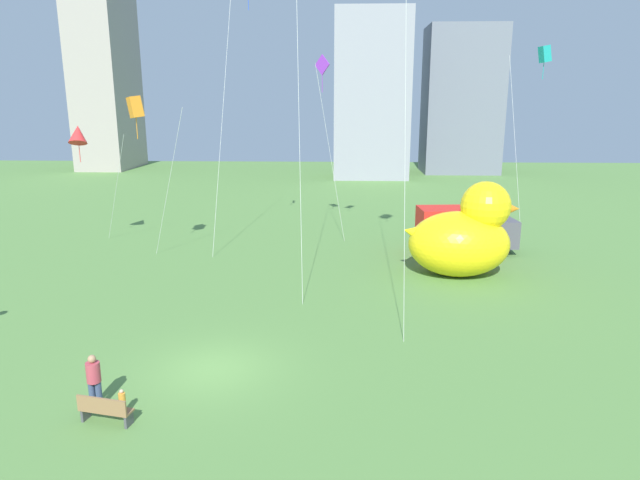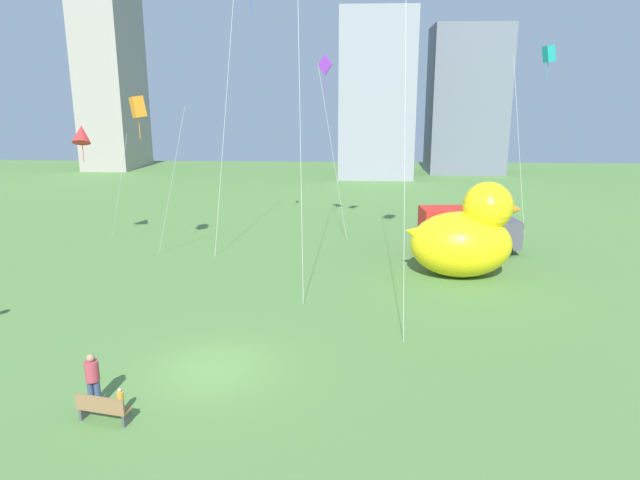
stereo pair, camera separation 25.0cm
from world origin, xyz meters
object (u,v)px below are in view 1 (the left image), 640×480
at_px(person_adult, 94,378).
at_px(kite_purple, 323,73).
at_px(box_truck, 464,230).
at_px(kite_red, 78,134).
at_px(kite_teal, 544,55).
at_px(person_child, 122,401).
at_px(park_bench, 105,409).
at_px(giant_inflatable_duck, 463,236).
at_px(kite_orange, 136,108).

bearing_deg(person_adult, kite_purple, 73.95).
xyz_separation_m(box_truck, kite_red, (-23.69, 0.10, 5.77)).
relative_size(person_adult, kite_teal, 0.13).
distance_m(person_adult, person_child, 1.20).
distance_m(park_bench, kite_red, 22.82).
bearing_deg(giant_inflatable_duck, person_child, -132.03).
bearing_deg(park_bench, kite_red, 115.18).
height_order(kite_purple, kite_orange, kite_purple).
bearing_deg(box_truck, kite_red, 179.75).
relative_size(person_child, kite_orange, 0.09).
bearing_deg(kite_red, kite_teal, 13.53).
distance_m(person_adult, kite_red, 21.60).
relative_size(person_adult, kite_orange, 0.18).
height_order(box_truck, kite_purple, kite_purple).
height_order(park_bench, kite_purple, kite_purple).
height_order(person_adult, kite_teal, kite_teal).
relative_size(box_truck, kite_teal, 0.47).
xyz_separation_m(person_adult, person_child, (1.01, -0.44, -0.49)).
height_order(person_child, giant_inflatable_duck, giant_inflatable_duck).
distance_m(person_child, kite_orange, 18.42).
distance_m(person_adult, kite_teal, 35.64).
bearing_deg(kite_purple, person_child, -103.32).
bearing_deg(park_bench, giant_inflatable_duck, 48.21).
relative_size(kite_red, kite_purple, 0.66).
bearing_deg(giant_inflatable_duck, kite_red, 168.08).
xyz_separation_m(person_child, kite_orange, (-4.64, 15.75, 8.37)).
bearing_deg(kite_red, kite_orange, -35.12).
xyz_separation_m(person_child, kite_teal, (20.52, 26.49, 11.82)).
bearing_deg(kite_teal, park_bench, -127.69).
height_order(park_bench, kite_teal, kite_teal).
height_order(person_adult, person_child, person_adult).
height_order(person_adult, kite_red, kite_red).
distance_m(kite_teal, kite_purple, 15.90).
distance_m(giant_inflatable_duck, kite_orange, 18.93).
bearing_deg(kite_red, park_bench, -64.82).
distance_m(person_adult, kite_purple, 24.77).
relative_size(park_bench, kite_red, 0.21).
bearing_deg(park_bench, kite_orange, 104.85).
height_order(kite_teal, kite_red, kite_teal).
height_order(park_bench, kite_red, kite_red).
height_order(kite_teal, kite_orange, kite_teal).
distance_m(kite_teal, kite_orange, 27.57).
bearing_deg(kite_orange, kite_teal, 23.13).
relative_size(person_adult, box_truck, 0.28).
height_order(kite_red, kite_purple, kite_purple).
xyz_separation_m(park_bench, kite_teal, (20.85, 26.98, 11.81)).
xyz_separation_m(person_adult, box_truck, (15.09, 18.70, 0.49)).
distance_m(person_child, box_truck, 23.79).
relative_size(park_bench, box_truck, 0.27).
distance_m(kite_teal, kite_red, 31.40).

